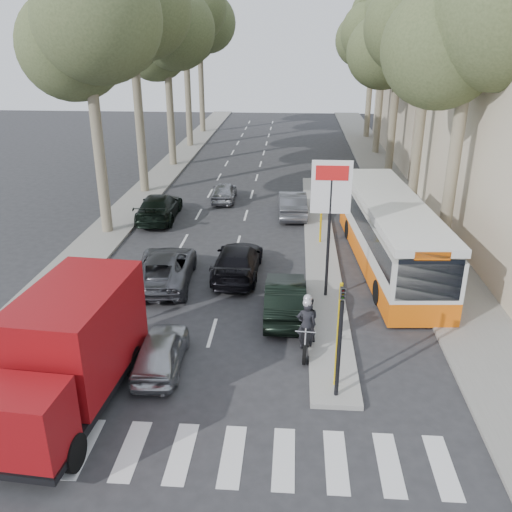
{
  "coord_description": "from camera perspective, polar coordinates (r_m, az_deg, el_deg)",
  "views": [
    {
      "loc": [
        1.87,
        -14.63,
        9.86
      ],
      "look_at": [
        0.42,
        5.39,
        1.6
      ],
      "focal_mm": 38.0,
      "sensor_mm": 36.0,
      "label": 1
    }
  ],
  "objects": [
    {
      "name": "tree_r_c",
      "position": [
        41.37,
        15.16,
        21.43
      ],
      "size": [
        7.4,
        7.2,
        13.32
      ],
      "color": "#6B604C",
      "rests_on": "ground"
    },
    {
      "name": "tree_l_e",
      "position": [
        59.57,
        -5.86,
        23.1
      ],
      "size": [
        7.4,
        7.2,
        14.49
      ],
      "color": "#6B604C",
      "rests_on": "ground"
    },
    {
      "name": "sidewalk_right",
      "position": [
        41.38,
        13.5,
        8.05
      ],
      "size": [
        3.2,
        70.0,
        0.12
      ],
      "primitive_type": "cube",
      "color": "gray",
      "rests_on": "ground"
    },
    {
      "name": "ground",
      "position": [
        17.74,
        -2.67,
        -11.43
      ],
      "size": [
        120.0,
        120.0,
        0.0
      ],
      "primitive_type": "plane",
      "color": "#28282B",
      "rests_on": "ground"
    },
    {
      "name": "queue_car_b",
      "position": [
        23.62,
        -1.96,
        -0.51
      ],
      "size": [
        2.04,
        4.78,
        1.38
      ],
      "primitive_type": "imported",
      "rotation": [
        0.0,
        0.0,
        3.12
      ],
      "color": "black",
      "rests_on": "ground"
    },
    {
      "name": "red_truck",
      "position": [
        15.94,
        -19.11,
        -9.46
      ],
      "size": [
        2.85,
        6.48,
        3.37
      ],
      "rotation": [
        0.0,
        0.0,
        -0.08
      ],
      "color": "black",
      "rests_on": "ground"
    },
    {
      "name": "tree_r_d",
      "position": [
        49.3,
        13.71,
        23.2
      ],
      "size": [
        7.4,
        7.2,
        14.88
      ],
      "color": "#6B604C",
      "rests_on": "ground"
    },
    {
      "name": "billboard",
      "position": [
        20.62,
        7.8,
        4.78
      ],
      "size": [
        1.5,
        12.1,
        5.6
      ],
      "color": "yellow",
      "rests_on": "ground"
    },
    {
      "name": "tree_l_a",
      "position": [
        28.47,
        -17.24,
        22.51
      ],
      "size": [
        7.4,
        7.2,
        14.1
      ],
      "color": "#6B604C",
      "rests_on": "ground"
    },
    {
      "name": "traffic_island",
      "position": [
        27.47,
        6.74,
        1.35
      ],
      "size": [
        1.5,
        26.0,
        0.16
      ],
      "primitive_type": "cube",
      "color": "gray",
      "rests_on": "ground"
    },
    {
      "name": "dark_hatchback",
      "position": [
        20.36,
        3.1,
        -4.39
      ],
      "size": [
        1.56,
        4.3,
        1.41
      ],
      "primitive_type": "imported",
      "rotation": [
        0.0,
        0.0,
        3.16
      ],
      "color": "black",
      "rests_on": "ground"
    },
    {
      "name": "tree_l_b",
      "position": [
        36.13,
        -12.79,
        23.79
      ],
      "size": [
        7.4,
        7.2,
        14.88
      ],
      "color": "#6B604C",
      "rests_on": "ground"
    },
    {
      "name": "traffic_light_island",
      "position": [
        15.13,
        8.91,
        -7.12
      ],
      "size": [
        0.16,
        0.41,
        3.6
      ],
      "color": "black",
      "rests_on": "ground"
    },
    {
      "name": "silver_hatchback",
      "position": [
        17.57,
        -9.99,
        -9.79
      ],
      "size": [
        1.58,
        3.63,
        1.22
      ],
      "primitive_type": "imported",
      "rotation": [
        0.0,
        0.0,
        3.18
      ],
      "color": "#ADB0B5",
      "rests_on": "ground"
    },
    {
      "name": "pedestrian_near",
      "position": [
        27.34,
        15.15,
        2.63
      ],
      "size": [
        0.98,
        1.13,
        1.74
      ],
      "primitive_type": "imported",
      "rotation": [
        0.0,
        0.0,
        2.15
      ],
      "color": "#3D324B",
      "rests_on": "sidewalk_right"
    },
    {
      "name": "tree_l_c",
      "position": [
        43.82,
        -9.29,
        22.33
      ],
      "size": [
        7.4,
        7.2,
        13.71
      ],
      "color": "#6B604C",
      "rests_on": "ground"
    },
    {
      "name": "tree_r_a",
      "position": [
        25.79,
        22.16,
        22.03
      ],
      "size": [
        7.4,
        7.2,
        14.1
      ],
      "color": "#6B604C",
      "rests_on": "ground"
    },
    {
      "name": "queue_car_e",
      "position": [
        31.38,
        -10.17,
        5.1
      ],
      "size": [
        2.24,
        5.12,
        1.46
      ],
      "primitive_type": "imported",
      "rotation": [
        0.0,
        0.0,
        3.18
      ],
      "color": "black",
      "rests_on": "ground"
    },
    {
      "name": "tree_r_b",
      "position": [
        33.6,
        18.41,
        24.0
      ],
      "size": [
        7.4,
        7.2,
        15.27
      ],
      "color": "#6B604C",
      "rests_on": "ground"
    },
    {
      "name": "queue_car_c",
      "position": [
        34.49,
        -3.38,
        6.77
      ],
      "size": [
        1.53,
        3.61,
        1.22
      ],
      "primitive_type": "imported",
      "rotation": [
        0.0,
        0.0,
        3.17
      ],
      "color": "#96979D",
      "rests_on": "ground"
    },
    {
      "name": "pedestrian_far",
      "position": [
        24.07,
        16.61,
        -0.11
      ],
      "size": [
        1.25,
        0.7,
        1.84
      ],
      "primitive_type": "imported",
      "rotation": [
        0.0,
        0.0,
        3.29
      ],
      "color": "brown",
      "rests_on": "sidewalk_right"
    },
    {
      "name": "motorcycle",
      "position": [
        18.33,
        5.35,
        -7.11
      ],
      "size": [
        0.84,
        2.26,
        1.92
      ],
      "rotation": [
        0.0,
        0.0,
        -0.06
      ],
      "color": "black",
      "rests_on": "ground"
    },
    {
      "name": "building_far",
      "position": [
        50.54,
        20.94,
        18.89
      ],
      "size": [
        11.0,
        20.0,
        16.0
      ],
      "primitive_type": "cube",
      "color": "#B7A88E",
      "rests_on": "ground"
    },
    {
      "name": "median_left",
      "position": [
        44.84,
        -8.82,
        9.48
      ],
      "size": [
        2.4,
        64.0,
        0.12
      ],
      "primitive_type": "cube",
      "color": "gray",
      "rests_on": "ground"
    },
    {
      "name": "queue_car_d",
      "position": [
        31.63,
        3.84,
        5.53
      ],
      "size": [
        1.76,
        4.49,
        1.46
      ],
      "primitive_type": "imported",
      "rotation": [
        0.0,
        0.0,
        3.19
      ],
      "color": "#53545B",
      "rests_on": "ground"
    },
    {
      "name": "city_bus",
      "position": [
        25.03,
        13.87,
        2.54
      ],
      "size": [
        3.44,
        12.03,
        3.13
      ],
      "rotation": [
        0.0,
        0.0,
        0.07
      ],
      "color": "orange",
      "rests_on": "ground"
    },
    {
      "name": "tree_r_e",
      "position": [
        57.22,
        12.46,
        22.41
      ],
      "size": [
        7.4,
        7.2,
        14.1
      ],
      "color": "#6B604C",
      "rests_on": "ground"
    },
    {
      "name": "queue_car_a",
      "position": [
        23.2,
        -9.6,
        -1.22
      ],
      "size": [
        2.66,
        5.19,
        1.4
      ],
      "primitive_type": "imported",
      "rotation": [
        0.0,
        0.0,
        3.21
      ],
      "color": "#47484F",
      "rests_on": "ground"
    },
    {
      "name": "tree_l_d",
      "position": [
        51.7,
        -7.4,
        24.31
      ],
      "size": [
        7.4,
        7.2,
        15.66
      ],
      "color": "#6B604C",
      "rests_on": "ground"
    }
  ]
}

